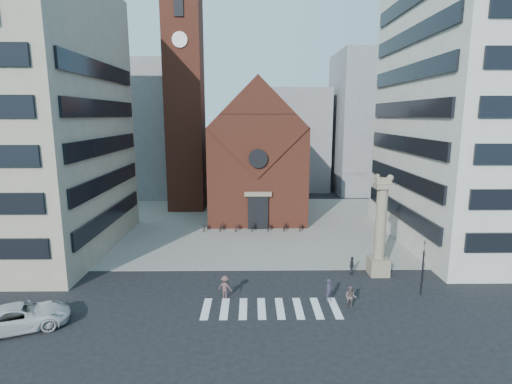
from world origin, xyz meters
The scene contains 24 objects.
ground centered at (0.00, 0.00, 0.00)m, with size 120.00×120.00×0.00m, color black.
piazza centered at (0.00, 19.00, 0.03)m, with size 46.00×30.00×0.05m, color gray.
zebra_crossing centered at (0.55, -3.00, 0.01)m, with size 10.20×3.20×0.01m, color white, non-canonical shape.
church centered at (0.00, 25.04, 7.98)m, with size 12.00×16.65×18.00m.
campanile centered at (-10.00, 28.00, 15.74)m, with size 5.50×5.50×31.20m.
building_left centered at (-24.00, 10.00, 13.00)m, with size 18.00×20.00×26.00m, color tan.
building_right centered at (24.00, 12.00, 16.00)m, with size 18.00×22.00×32.00m, color beige.
bg_block_left centered at (-20.00, 40.00, 11.00)m, with size 16.00×14.00×22.00m, color gray.
bg_block_mid centered at (6.00, 45.00, 9.00)m, with size 14.00×12.00×18.00m, color gray.
bg_block_right centered at (22.00, 42.00, 12.00)m, with size 16.00×14.00×24.00m, color gray.
lion_column centered at (10.01, 3.00, 3.46)m, with size 1.63×1.60×8.68m.
traffic_light centered at (12.00, -1.00, 2.29)m, with size 0.13×0.16×4.30m.
white_car centered at (-15.52, -5.51, 0.81)m, with size 2.70×5.85×1.63m, color silver.
pedestrian_0 centered at (4.86, -1.93, 0.85)m, with size 0.62×0.41×1.70m, color #2D2A3A.
pedestrian_1 centered at (6.16, -3.03, 0.82)m, with size 0.79×0.62×1.63m, color #5D4C4B.
pedestrian_2 centered at (7.75, 3.00, 0.80)m, with size 0.94×0.39×1.60m, color #25262D.
pedestrian_3 centered at (-2.76, -1.31, 0.87)m, with size 1.12×0.64×1.74m, color brown.
scooter_0 centered at (-6.08, 16.15, 0.47)m, with size 0.56×1.61×0.85m, color black.
scooter_1 centered at (-4.22, 16.15, 0.52)m, with size 0.44×1.57×0.94m, color black.
scooter_2 centered at (-2.36, 16.15, 0.47)m, with size 0.56×1.61×0.85m, color black.
scooter_3 centered at (-0.50, 16.15, 0.52)m, with size 0.44×1.57×0.94m, color black.
scooter_4 centered at (1.36, 16.15, 0.47)m, with size 0.56×1.61×0.85m, color black.
scooter_5 centered at (3.22, 16.15, 0.52)m, with size 0.44×1.57×0.94m, color black.
scooter_6 centered at (5.08, 16.15, 0.47)m, with size 0.56×1.61×0.85m, color black.
Camera 1 is at (-0.83, -29.02, 13.38)m, focal length 28.00 mm.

